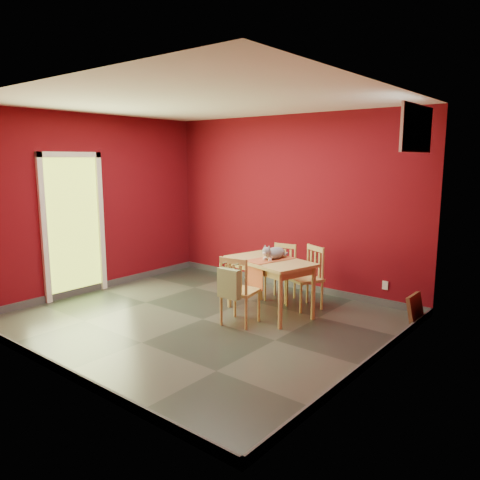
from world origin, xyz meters
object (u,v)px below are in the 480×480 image
Objects in this scene: chair_far_left at (281,271)px; cat at (275,251)px; tote_bag at (229,283)px; picture_frame at (415,310)px; chair_far_right at (307,277)px; dining_table at (270,266)px; chair_near at (239,290)px.

cat reaches higher than chair_far_left.
tote_bag reaches higher than picture_frame.
chair_far_right is at bearing 95.35° from cat.
dining_table is 1.88m from picture_frame.
dining_table is 0.72m from chair_far_left.
dining_table is 2.99× the size of cat.
tote_bag is at bearing -102.34° from chair_far_right.
chair_far_left is 1.90× the size of tote_bag.
dining_table is 1.60× the size of chair_far_left.
cat reaches higher than picture_frame.
tote_bag reaches higher than chair_far_left.
tote_bag is 2.33m from picture_frame.
cat is at bearing -64.58° from chair_far_left.
chair_far_right reaches higher than picture_frame.
chair_near is (-0.31, -1.11, 0.01)m from chair_far_right.
tote_bag is at bearing -137.65° from picture_frame.
chair_near is at bearing -142.15° from picture_frame.
tote_bag is (0.22, -1.43, 0.16)m from chair_far_left.
dining_table reaches higher than picture_frame.
chair_near is at bearing -60.80° from cat.
cat is (0.04, 0.89, 0.26)m from tote_bag.
chair_far_right is at bearing 74.27° from chair_near.
chair_near is (0.19, -1.22, 0.03)m from chair_far_left.
tote_bag is (0.02, -0.21, 0.13)m from chair_near.
dining_table is 0.61m from chair_far_right.
picture_frame is at bearing 42.35° from tote_bag.
dining_table is at bearing -69.01° from chair_far_left.
dining_table is at bearing 84.99° from chair_near.
cat reaches higher than chair_far_right.
chair_far_left is at bearing -176.63° from picture_frame.
tote_bag is at bearing -83.58° from chair_near.
chair_far_right is 1.15m from chair_near.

